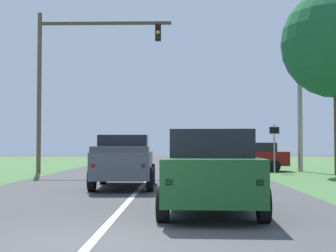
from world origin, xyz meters
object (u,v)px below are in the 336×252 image
Objects in this scene: pickup_truck_lead at (124,161)px; traffic_light at (71,68)px; keep_moving_sign at (274,142)px; crossing_suv_far at (248,156)px; utility_pole_right at (300,90)px; red_suv_near at (211,169)px.

traffic_light is (-4.01, 9.16, 4.82)m from pickup_truck_lead.
crossing_suv_far is at bearing 122.01° from keep_moving_sign.
pickup_truck_lead is at bearing -66.33° from traffic_light.
utility_pole_right is (3.02, -0.24, 3.88)m from crossing_suv_far.
red_suv_near is at bearing -100.65° from crossing_suv_far.
crossing_suv_far is (6.03, 11.22, -0.09)m from pickup_truck_lead.
pickup_truck_lead reaches higher than crossing_suv_far.
pickup_truck_lead is at bearing -127.80° from keep_moving_sign.
traffic_light reaches higher than red_suv_near.
traffic_light reaches higher than keep_moving_sign.
red_suv_near is at bearing -66.53° from traffic_light.
utility_pole_right is at bearing 42.33° from keep_moving_sign.
traffic_light is 1.88× the size of crossing_suv_far.
traffic_light is at bearing 113.47° from red_suv_near.
traffic_light is 13.24m from utility_pole_right.
utility_pole_right reaches higher than crossing_suv_far.
utility_pole_right is at bearing 50.49° from pickup_truck_lead.
keep_moving_sign is 0.28× the size of utility_pole_right.
crossing_suv_far is (10.05, 2.06, -4.91)m from traffic_light.
traffic_light is 11.96m from keep_moving_sign.
traffic_light is 3.30× the size of keep_moving_sign.
red_suv_near is at bearing -66.82° from pickup_truck_lead.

